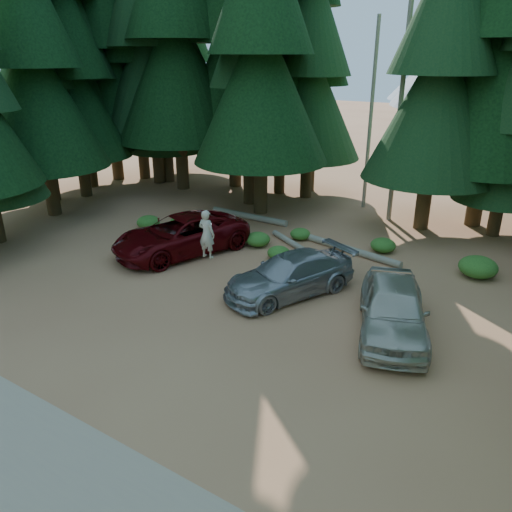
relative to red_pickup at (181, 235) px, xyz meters
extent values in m
plane|color=#A46845|center=(5.30, -4.91, -0.84)|extent=(160.00, 160.00, 0.00)
cube|color=tan|center=(5.30, -11.41, -0.83)|extent=(26.00, 3.50, 0.01)
cylinder|color=gray|center=(6.10, 9.59, 5.16)|extent=(0.24, 0.24, 12.00)
cylinder|color=gray|center=(4.10, 11.09, 4.16)|extent=(0.20, 0.20, 10.00)
cone|color=#94979C|center=(-2.70, 90.09, 9.16)|extent=(36.00, 36.00, 20.00)
imported|color=#53070A|center=(0.00, 0.00, 0.00)|extent=(4.59, 6.59, 1.67)
imported|color=#9DA0A4|center=(5.97, -0.96, -0.10)|extent=(3.97, 5.45, 1.47)
imported|color=beige|center=(10.00, -1.65, 0.01)|extent=(3.65, 5.37, 1.70)
imported|color=beige|center=(2.15, -0.88, 0.72)|extent=(0.73, 0.49, 1.97)
cylinder|color=white|center=(2.15, -0.83, 1.11)|extent=(0.36, 0.36, 0.04)
cylinder|color=gray|center=(-0.14, 5.59, -0.67)|extent=(4.60, 0.39, 0.33)
cylinder|color=gray|center=(3.68, 3.38, -0.70)|extent=(2.92, 1.84, 0.27)
cylinder|color=gray|center=(6.37, 3.97, -0.68)|extent=(4.72, 1.29, 0.30)
ellipsoid|color=#27651E|center=(-3.60, 1.67, -0.52)|extent=(1.16, 1.16, 0.64)
ellipsoid|color=#27651E|center=(3.94, 1.73, -0.57)|extent=(0.98, 0.98, 0.54)
ellipsoid|color=#27651E|center=(2.36, 2.54, -0.52)|extent=(1.13, 1.13, 0.62)
ellipsoid|color=#27651E|center=(3.59, 4.36, -0.57)|extent=(0.95, 0.95, 0.52)
ellipsoid|color=#27651E|center=(7.42, 4.93, -0.53)|extent=(1.11, 1.11, 0.61)
ellipsoid|color=#27651E|center=(11.46, 4.35, -0.43)|extent=(1.48, 1.48, 0.81)
ellipsoid|color=#27651E|center=(-2.47, 2.68, -0.59)|extent=(0.90, 0.90, 0.49)
camera|label=1|loc=(13.81, -15.44, 7.33)|focal=35.00mm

